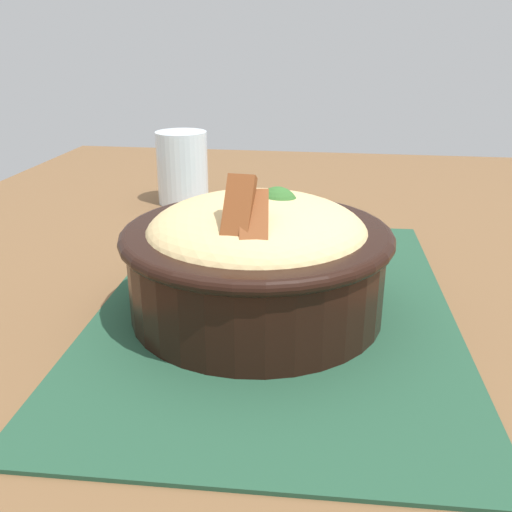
# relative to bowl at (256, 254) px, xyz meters

# --- Properties ---
(table) EXTENTS (1.36, 0.95, 0.73)m
(table) POSITION_rel_bowl_xyz_m (0.04, -0.00, -0.12)
(table) COLOR brown
(table) RESTS_ON ground_plane
(placemat) EXTENTS (0.45, 0.31, 0.00)m
(placemat) POSITION_rel_bowl_xyz_m (0.02, -0.01, -0.05)
(placemat) COLOR #1E422D
(placemat) RESTS_ON table
(bowl) EXTENTS (0.25, 0.25, 0.13)m
(bowl) POSITION_rel_bowl_xyz_m (0.00, 0.00, 0.00)
(bowl) COLOR black
(bowl) RESTS_ON placemat
(fork) EXTENTS (0.03, 0.14, 0.00)m
(fork) POSITION_rel_bowl_xyz_m (0.12, 0.01, -0.05)
(fork) COLOR #BDBDBD
(fork) RESTS_ON placemat
(drinking_glass) EXTENTS (0.07, 0.07, 0.10)m
(drinking_glass) POSITION_rel_bowl_xyz_m (0.33, 0.15, -0.01)
(drinking_glass) COLOR silver
(drinking_glass) RESTS_ON table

